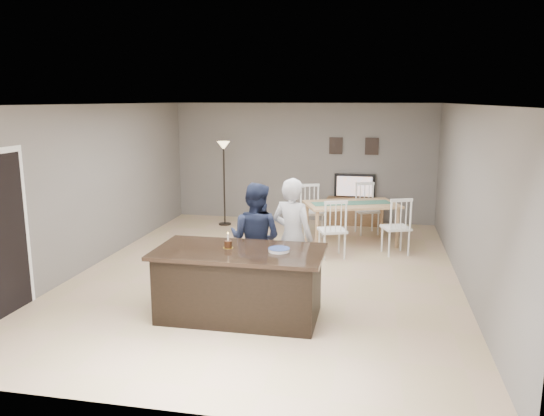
% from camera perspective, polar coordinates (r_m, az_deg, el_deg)
% --- Properties ---
extents(floor, '(8.00, 8.00, 0.00)m').
position_cam_1_polar(floor, '(8.70, -0.45, -7.00)').
color(floor, tan).
rests_on(floor, ground).
extents(room_shell, '(8.00, 8.00, 8.00)m').
position_cam_1_polar(room_shell, '(8.32, -0.46, 4.03)').
color(room_shell, slate).
rests_on(room_shell, floor).
extents(kitchen_island, '(2.15, 1.10, 0.90)m').
position_cam_1_polar(kitchen_island, '(6.89, -3.51, -8.08)').
color(kitchen_island, black).
rests_on(kitchen_island, floor).
extents(tv_console, '(1.20, 0.40, 0.60)m').
position_cam_1_polar(tv_console, '(12.11, 8.77, -0.34)').
color(tv_console, brown).
rests_on(tv_console, floor).
extents(television, '(0.91, 0.12, 0.53)m').
position_cam_1_polar(television, '(12.07, 8.86, 2.35)').
color(television, black).
rests_on(television, tv_console).
extents(tv_screen_glow, '(0.78, 0.00, 0.78)m').
position_cam_1_polar(tv_screen_glow, '(11.99, 8.85, 2.32)').
color(tv_screen_glow, orange).
rests_on(tv_screen_glow, tv_console).
extents(picture_frames, '(1.10, 0.02, 0.38)m').
position_cam_1_polar(picture_frames, '(12.10, 8.78, 6.61)').
color(picture_frames, black).
rests_on(picture_frames, room_shell).
extents(doorway, '(0.00, 2.10, 2.65)m').
position_cam_1_polar(doorway, '(7.57, -27.09, -1.23)').
color(doorway, black).
rests_on(doorway, floor).
extents(woman, '(0.73, 0.60, 1.71)m').
position_cam_1_polar(woman, '(7.49, 2.21, -3.23)').
color(woman, silver).
rests_on(woman, floor).
extents(man, '(0.90, 0.76, 1.63)m').
position_cam_1_polar(man, '(7.59, -1.82, -3.35)').
color(man, '#1B223B').
rests_on(man, floor).
extents(birthday_cake, '(0.13, 0.13, 0.21)m').
position_cam_1_polar(birthday_cake, '(6.84, -4.74, -3.90)').
color(birthday_cake, gold).
rests_on(birthday_cake, kitchen_island).
extents(plate_stack, '(0.27, 0.27, 0.04)m').
position_cam_1_polar(plate_stack, '(6.66, 0.77, -4.53)').
color(plate_stack, white).
rests_on(plate_stack, kitchen_island).
extents(dining_table, '(2.24, 2.42, 1.06)m').
position_cam_1_polar(dining_table, '(10.33, 8.54, -0.25)').
color(dining_table, tan).
rests_on(dining_table, floor).
extents(floor_lamp, '(0.28, 0.28, 1.87)m').
position_cam_1_polar(floor_lamp, '(11.78, -5.21, 5.11)').
color(floor_lamp, black).
rests_on(floor_lamp, floor).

